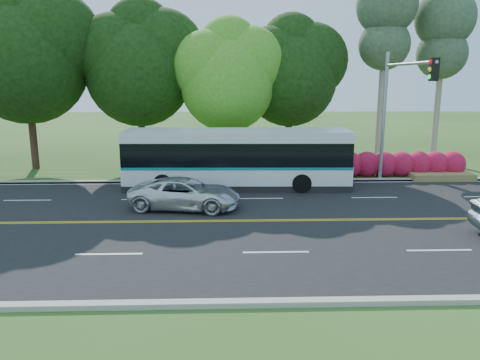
{
  "coord_description": "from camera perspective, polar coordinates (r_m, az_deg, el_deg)",
  "views": [
    {
      "loc": [
        -2.15,
        -18.07,
        5.71
      ],
      "look_at": [
        -1.52,
        2.0,
        1.26
      ],
      "focal_mm": 35.0,
      "sensor_mm": 36.0,
      "label": 1
    }
  ],
  "objects": [
    {
      "name": "ground",
      "position": [
        19.07,
        4.78,
        -4.97
      ],
      "size": [
        120.0,
        120.0,
        0.0
      ],
      "primitive_type": "plane",
      "color": "#30501A",
      "rests_on": "ground"
    },
    {
      "name": "road",
      "position": [
        19.07,
        4.78,
        -4.95
      ],
      "size": [
        60.0,
        14.0,
        0.02
      ],
      "primitive_type": "cube",
      "color": "black",
      "rests_on": "ground"
    },
    {
      "name": "curb_north",
      "position": [
        25.93,
        3.0,
        -0.07
      ],
      "size": [
        60.0,
        0.3,
        0.15
      ],
      "primitive_type": "cube",
      "color": "#ABA59A",
      "rests_on": "ground"
    },
    {
      "name": "curb_south",
      "position": [
        12.47,
        8.6,
        -14.52
      ],
      "size": [
        60.0,
        0.3,
        0.15
      ],
      "primitive_type": "cube",
      "color": "#ABA59A",
      "rests_on": "ground"
    },
    {
      "name": "grass_verge",
      "position": [
        27.74,
        2.69,
        0.71
      ],
      "size": [
        60.0,
        4.0,
        0.1
      ],
      "primitive_type": "cube",
      "color": "#30501A",
      "rests_on": "ground"
    },
    {
      "name": "lane_markings",
      "position": [
        19.05,
        4.49,
        -4.92
      ],
      "size": [
        57.6,
        13.82,
        0.0
      ],
      "color": "gold",
      "rests_on": "road"
    },
    {
      "name": "tree_row",
      "position": [
        30.36,
        -7.71,
        14.31
      ],
      "size": [
        44.7,
        9.1,
        13.84
      ],
      "color": "black",
      "rests_on": "ground"
    },
    {
      "name": "bougainvillea_hedge",
      "position": [
        28.28,
        17.51,
        1.74
      ],
      "size": [
        9.5,
        2.25,
        1.5
      ],
      "color": "#A40D1C",
      "rests_on": "ground"
    },
    {
      "name": "traffic_signal",
      "position": [
        25.04,
        18.67,
        9.47
      ],
      "size": [
        0.42,
        6.1,
        7.0
      ],
      "color": "#9A9DA2",
      "rests_on": "ground"
    },
    {
      "name": "transit_bus",
      "position": [
        24.24,
        -0.41,
        2.53
      ],
      "size": [
        11.61,
        2.81,
        3.02
      ],
      "rotation": [
        0.0,
        0.0,
        -0.03
      ],
      "color": "white",
      "rests_on": "road"
    },
    {
      "name": "suv",
      "position": [
        20.67,
        -6.68,
        -1.65
      ],
      "size": [
        5.11,
        2.95,
        1.34
      ],
      "primitive_type": "imported",
      "rotation": [
        0.0,
        0.0,
        1.41
      ],
      "color": "silver",
      "rests_on": "road"
    }
  ]
}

